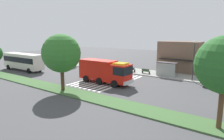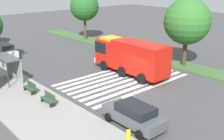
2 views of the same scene
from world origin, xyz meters
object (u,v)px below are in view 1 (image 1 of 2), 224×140
at_px(street_lamp, 194,58).
at_px(sidewalk_tree_center, 210,55).
at_px(parked_car_west, 56,61).
at_px(fire_truck, 106,71).
at_px(parked_car_mid, 97,67).
at_px(bus_stop_shelter, 166,66).
at_px(bench_near_shelter, 146,71).
at_px(parked_car_east, 219,82).
at_px(median_tree_west, 61,53).
at_px(bench_west_of_shelter, 131,69).
at_px(fire_hydrant, 98,67).
at_px(sidewalk_tree_far_west, 69,46).
at_px(transit_bus, 23,60).

distance_m(street_lamp, sidewalk_tree_center, 2.41).
relative_size(parked_car_west, street_lamp, 0.71).
height_order(fire_truck, parked_car_mid, fire_truck).
bearing_deg(bus_stop_shelter, parked_car_west, -174.20).
distance_m(bus_stop_shelter, bench_near_shelter, 4.20).
bearing_deg(parked_car_east, street_lamp, 154.69).
distance_m(parked_car_west, median_tree_west, 24.30).
distance_m(fire_truck, bench_west_of_shelter, 10.47).
xyz_separation_m(bench_west_of_shelter, median_tree_west, (-0.94, -16.92, 4.55)).
distance_m(parked_car_east, fire_hydrant, 24.27).
relative_size(bus_stop_shelter, median_tree_west, 0.46).
bearing_deg(parked_car_west, median_tree_west, -34.34).
relative_size(sidewalk_tree_center, fire_hydrant, 8.76).
bearing_deg(median_tree_west, parked_car_mid, 112.31).
bearing_deg(parked_car_mid, bus_stop_shelter, 12.41).
distance_m(sidewalk_tree_far_west, sidewalk_tree_center, 32.02).
relative_size(parked_car_mid, sidewalk_tree_far_west, 0.73).
xyz_separation_m(parked_car_west, bench_near_shelter, (23.44, 2.77, -0.31)).
bearing_deg(fire_hydrant, sidewalk_tree_far_west, 177.05).
xyz_separation_m(transit_bus, bench_west_of_shelter, (19.69, 11.61, -1.51)).
distance_m(sidewalk_tree_center, fire_hydrant, 22.70).
distance_m(street_lamp, fire_hydrant, 20.33).
relative_size(fire_truck, fire_hydrant, 12.73).
bearing_deg(parked_car_east, parked_car_west, 178.05).
xyz_separation_m(sidewalk_tree_far_west, fire_hydrant, (9.69, -0.50, -4.10)).
distance_m(transit_bus, street_lamp, 33.54).
bearing_deg(parked_car_east, sidewalk_tree_center, 128.36).
bearing_deg(parked_car_east, transit_bus, -168.12).
xyz_separation_m(bench_west_of_shelter, street_lamp, (12.07, -0.97, 3.35)).
bearing_deg(bench_west_of_shelter, fire_hydrant, -172.33).
bearing_deg(bench_west_of_shelter, sidewalk_tree_center, -2.28).
distance_m(bus_stop_shelter, median_tree_west, 19.07).
height_order(parked_car_east, bench_near_shelter, parked_car_east).
bearing_deg(sidewalk_tree_far_west, parked_car_mid, -11.39).
distance_m(sidewalk_tree_far_west, median_tree_west, 23.39).
relative_size(fire_truck, bench_west_of_shelter, 5.57).
height_order(bus_stop_shelter, bench_near_shelter, bus_stop_shelter).
height_order(bench_near_shelter, sidewalk_tree_far_west, sidewalk_tree_far_west).
bearing_deg(bench_near_shelter, bus_stop_shelter, 0.24).
bearing_deg(sidewalk_tree_far_west, bench_near_shelter, 1.57).
relative_size(transit_bus, bus_stop_shelter, 3.14).
height_order(parked_car_mid, street_lamp, street_lamp).
relative_size(parked_car_mid, parked_car_east, 1.00).
xyz_separation_m(fire_truck, sidewalk_tree_center, (13.01, 9.71, 2.50)).
height_order(street_lamp, sidewalk_tree_far_west, street_lamp).
relative_size(parked_car_west, sidewalk_tree_center, 0.75).
distance_m(median_tree_west, fire_hydrant, 17.95).
distance_m(parked_car_west, street_lamp, 32.48).
xyz_separation_m(parked_car_west, parked_car_mid, (13.48, -0.00, -0.05)).
height_order(parked_car_west, bus_stop_shelter, bus_stop_shelter).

